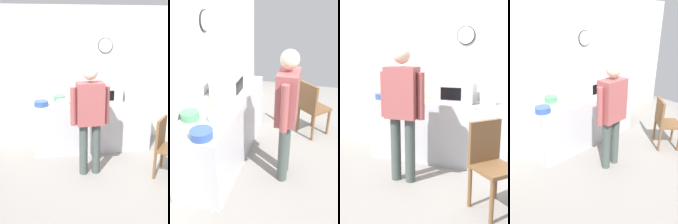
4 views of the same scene
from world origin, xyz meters
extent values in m
plane|color=gray|center=(0.00, 0.00, 0.00)|extent=(6.00, 6.00, 0.00)
cube|color=silver|center=(0.00, 1.60, 1.30)|extent=(5.40, 0.10, 2.60)
cylinder|color=white|center=(0.09, 1.54, 1.90)|extent=(0.25, 0.03, 0.25)
cylinder|color=black|center=(0.09, 1.54, 1.90)|extent=(0.28, 0.02, 0.28)
cube|color=#B7B7BC|center=(-0.21, 1.22, 0.46)|extent=(2.11, 0.62, 0.92)
cube|color=silver|center=(0.07, 1.24, 1.07)|extent=(0.50, 0.38, 0.30)
cube|color=black|center=(0.01, 1.04, 1.07)|extent=(0.30, 0.01, 0.18)
cylinder|color=white|center=(-0.42, 1.31, 0.92)|extent=(0.28, 0.28, 0.01)
cube|color=tan|center=(-0.42, 1.31, 0.96)|extent=(0.13, 0.13, 0.05)
cylinder|color=#33519E|center=(-1.13, 1.11, 0.96)|extent=(0.25, 0.25, 0.09)
cylinder|color=white|center=(-0.74, 1.06, 0.97)|extent=(0.25, 0.25, 0.10)
cylinder|color=#4C8E60|center=(-0.79, 1.41, 0.96)|extent=(0.22, 0.22, 0.09)
cube|color=silver|center=(0.51, 1.26, 1.02)|extent=(0.22, 0.18, 0.20)
cube|color=silver|center=(-1.10, 1.38, 0.92)|extent=(0.11, 0.15, 0.01)
cube|color=silver|center=(0.34, 0.96, 0.92)|extent=(0.13, 0.14, 0.01)
cylinder|color=#414C47|center=(-0.31, 0.32, 0.42)|extent=(0.13, 0.13, 0.84)
cylinder|color=#414C47|center=(-0.51, 0.32, 0.42)|extent=(0.13, 0.13, 0.84)
cube|color=#9E4C4C|center=(-0.41, 0.32, 1.16)|extent=(0.40, 0.25, 0.64)
cylinder|color=#9E4C4C|center=(-0.16, 0.32, 1.12)|extent=(0.09, 0.09, 0.57)
cylinder|color=#9E4C4C|center=(-0.66, 0.32, 1.12)|extent=(0.09, 0.09, 0.57)
sphere|color=beige|center=(-0.41, 0.32, 1.61)|extent=(0.22, 0.22, 0.22)
cylinder|color=brown|center=(0.80, -0.25, 0.23)|extent=(0.04, 0.04, 0.45)
cylinder|color=brown|center=(1.04, 0.02, 0.23)|extent=(0.04, 0.04, 0.45)
cylinder|color=brown|center=(0.54, -0.01, 0.23)|extent=(0.04, 0.04, 0.45)
cylinder|color=brown|center=(0.77, 0.26, 0.23)|extent=(0.04, 0.04, 0.45)
cube|color=brown|center=(0.79, 0.00, 0.47)|extent=(0.56, 0.56, 0.04)
cube|color=brown|center=(0.65, 0.13, 0.71)|extent=(0.30, 0.32, 0.45)
camera|label=1|loc=(-1.08, -3.28, 2.24)|focal=41.63mm
camera|label=2|loc=(-3.22, -0.01, 2.43)|focal=41.92mm
camera|label=3|loc=(1.07, -2.76, 1.62)|focal=44.68mm
camera|label=4|loc=(-2.57, -1.66, 2.30)|focal=34.24mm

